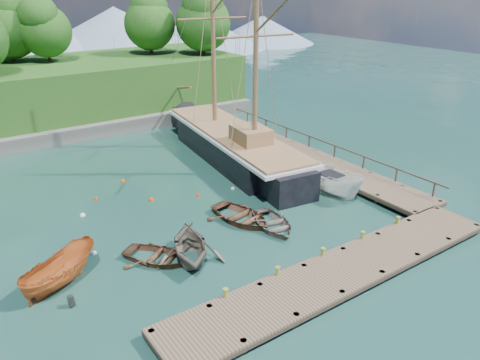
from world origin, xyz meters
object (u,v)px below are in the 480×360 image
Objects in this scene: rowboat_0 at (159,261)px; cabin_boat_white at (329,193)px; rowboat_1 at (191,261)px; rowboat_2 at (241,221)px; schooner at (234,148)px; motorboat_orange at (62,284)px; rowboat_3 at (273,228)px.

rowboat_0 is 0.71× the size of cabin_boat_white.
rowboat_1 reaches higher than rowboat_0.
schooner reaches higher than rowboat_2.
rowboat_2 is 10.81m from schooner.
rowboat_0 is at bearing -179.18° from rowboat_2.
motorboat_orange is at bearing -142.62° from schooner.
rowboat_0 is at bearing -172.98° from rowboat_3.
rowboat_3 is (1.07, -1.79, 0.00)m from rowboat_2.
rowboat_2 is at bearing -113.96° from schooner.
cabin_boat_white reaches higher than rowboat_0.
cabin_boat_white is at bearing -30.99° from rowboat_0.
rowboat_3 is at bearing -40.29° from rowboat_0.
rowboat_0 is 15.70m from schooner.
schooner is (-1.80, 9.30, 1.03)m from cabin_boat_white.
motorboat_orange is (-12.03, 1.44, 0.00)m from rowboat_3.
rowboat_1 is 12.32m from cabin_boat_white.
motorboat_orange is 19.15m from schooner.
rowboat_2 is 2.08m from rowboat_3.
rowboat_2 is at bearing -24.63° from rowboat_0.
cabin_boat_white is at bearing -10.90° from rowboat_2.
rowboat_2 reaches higher than rowboat_3.
rowboat_2 is 10.97m from motorboat_orange.
rowboat_1 is 6.47m from motorboat_orange.
motorboat_orange is at bearing -174.03° from rowboat_1.
rowboat_2 is at bearing 132.72° from rowboat_3.
schooner is at bearing 97.66° from cabin_boat_white.
cabin_boat_white is (6.35, 1.66, 0.00)m from rowboat_3.
rowboat_3 is at bearing -105.03° from schooner.
rowboat_2 is 7.42m from cabin_boat_white.
rowboat_1 reaches higher than rowboat_3.
cabin_boat_white is (7.42, -0.13, 0.00)m from rowboat_2.
rowboat_2 is at bearing 175.74° from cabin_boat_white.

